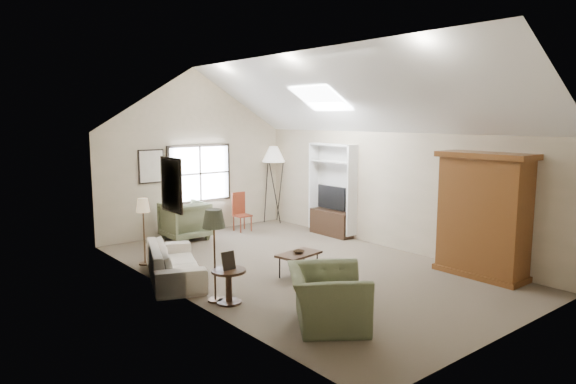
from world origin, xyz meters
TOP-DOWN VIEW (x-y plane):
  - room_shell at (0.00, 0.00)m, footprint 5.01×8.01m
  - window at (0.10, 3.96)m, footprint 1.72×0.08m
  - skylight at (1.30, 0.90)m, footprint 0.80×1.20m
  - wall_art at (-1.88, 1.94)m, footprint 1.97×3.71m
  - armoire at (2.18, -2.40)m, footprint 0.60×1.50m
  - tv_alcove at (2.34, 1.60)m, footprint 0.32×1.30m
  - media_console at (2.32, 1.60)m, footprint 0.34×1.18m
  - tv_panel at (2.32, 1.60)m, footprint 0.05×0.90m
  - sofa at (-2.18, 0.87)m, footprint 1.51×2.26m
  - armchair_near at (-1.48, -2.27)m, footprint 1.52×1.55m
  - armchair_far at (-0.61, 3.44)m, footprint 0.95×0.97m
  - coffee_table at (-0.36, -0.35)m, footprint 0.88×0.58m
  - bowl at (-0.36, -0.35)m, footprint 0.22×0.22m
  - side_table at (-2.08, -0.73)m, footprint 0.68×0.68m
  - side_chair at (0.92, 3.34)m, footprint 0.38×0.38m
  - tripod_lamp at (2.19, 3.70)m, footprint 0.78×0.78m
  - dark_lamp at (-2.20, -0.53)m, footprint 0.45×0.45m
  - tan_lamp at (-2.20, 2.07)m, footprint 0.34×0.34m

SIDE VIEW (x-z plane):
  - coffee_table at x=-0.36m, z-range 0.00..0.42m
  - side_table at x=-2.08m, z-range 0.00..0.53m
  - media_console at x=2.32m, z-range 0.00..0.60m
  - sofa at x=-2.18m, z-range 0.00..0.61m
  - armchair_near at x=-1.48m, z-range 0.00..0.76m
  - bowl at x=-0.36m, z-range 0.42..0.46m
  - armchair_far at x=-0.61m, z-range 0.00..0.88m
  - side_chair at x=0.92m, z-range 0.00..0.97m
  - tan_lamp at x=-2.20m, z-range 0.00..1.32m
  - dark_lamp at x=-2.20m, z-range 0.00..1.47m
  - tv_panel at x=2.32m, z-range 0.65..1.20m
  - tripod_lamp at x=2.19m, z-range 0.00..2.10m
  - armoire at x=2.18m, z-range 0.00..2.20m
  - tv_alcove at x=2.34m, z-range 0.10..2.20m
  - window at x=0.10m, z-range 0.74..2.16m
  - wall_art at x=-1.88m, z-range 1.29..2.17m
  - room_shell at x=0.00m, z-range 1.21..5.21m
  - skylight at x=1.30m, z-range 2.96..3.48m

